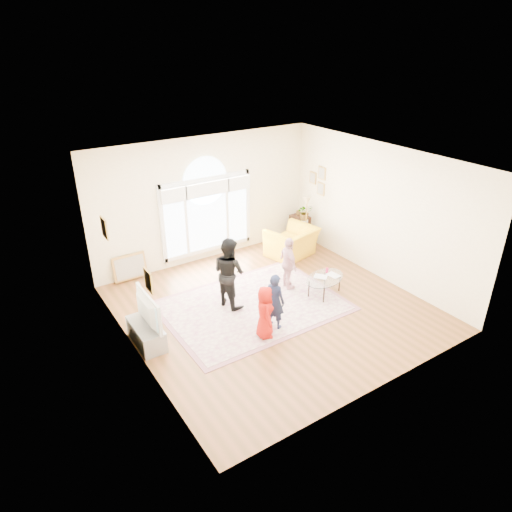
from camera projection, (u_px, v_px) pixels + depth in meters
ground at (273, 308)px, 9.91m from camera, size 6.00×6.00×0.00m
room_shell at (209, 203)px, 11.35m from camera, size 6.00×6.00×6.00m
area_rug at (253, 306)px, 9.96m from camera, size 3.60×2.60×0.02m
rug_border at (253, 306)px, 9.96m from camera, size 3.80×2.80×0.01m
tv_console at (146, 334)px, 8.69m from camera, size 0.45×1.00×0.42m
television at (144, 311)px, 8.46m from camera, size 0.17×1.10×0.63m
coffee_table at (325, 279)px, 10.26m from camera, size 1.24×0.99×0.54m
armchair at (292, 242)px, 12.07m from camera, size 1.40×1.29×0.78m
side_cabinet at (300, 227)px, 13.10m from camera, size 0.40×0.50×0.70m
floor_lamp at (307, 204)px, 12.10m from camera, size 0.31×0.31×1.51m
plant_pedestal at (304, 231)px, 12.84m from camera, size 0.20×0.20×0.70m
potted_plant at (305, 212)px, 12.58m from camera, size 0.51×0.48×0.45m
leaning_picture at (131, 280)px, 11.03m from camera, size 0.80×0.14×0.62m
child_red at (265, 312)px, 8.73m from camera, size 0.52×0.62×1.08m
child_navy at (275, 301)px, 9.01m from camera, size 0.43×0.51×1.18m
child_black at (229, 272)px, 9.67m from camera, size 0.75×0.87×1.57m
child_pink at (288, 264)px, 10.38m from camera, size 0.44×0.78×1.25m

